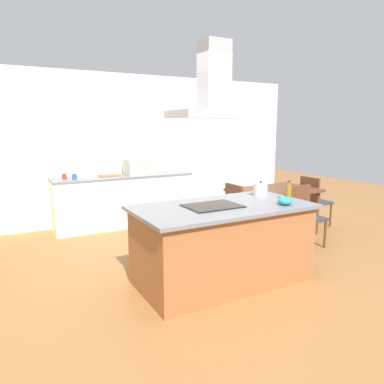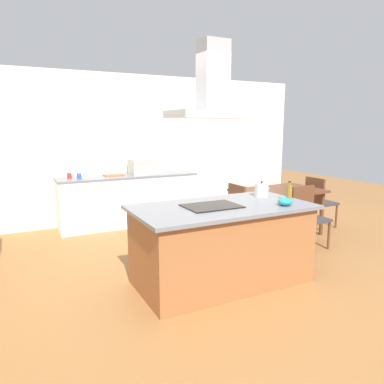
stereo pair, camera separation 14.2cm
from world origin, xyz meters
TOP-DOWN VIEW (x-y plane):
  - ground at (0.00, 1.50)m, footprint 16.00×16.00m
  - wall_back at (0.00, 3.25)m, footprint 7.20×0.10m
  - kitchen_island at (0.00, 0.00)m, footprint 2.01×1.06m
  - cooktop at (-0.13, 0.00)m, footprint 0.60×0.44m
  - tea_kettle at (0.71, 0.22)m, footprint 0.22×0.17m
  - olive_oil_bottle at (0.83, -0.15)m, footprint 0.07×0.07m
  - mixing_bowl at (0.62, -0.32)m, footprint 0.16×0.16m
  - back_counter at (-0.20, 2.88)m, footprint 2.47×0.62m
  - countertop_microwave at (0.10, 2.88)m, footprint 0.50×0.38m
  - coffee_mug_red at (-1.20, 2.93)m, footprint 0.08×0.08m
  - coffee_mug_blue at (-1.06, 2.82)m, footprint 0.08×0.08m
  - cutting_board at (-0.44, 2.93)m, footprint 0.34×0.24m
  - dining_table at (1.79, 1.17)m, footprint 1.40×0.90m
  - chair_facing_island at (1.79, 0.50)m, footprint 0.42×0.42m
  - chair_at_right_end at (2.71, 1.17)m, footprint 0.42×0.42m
  - chair_at_left_end at (0.88, 1.17)m, footprint 0.42×0.42m
  - range_hood at (-0.13, 0.00)m, footprint 0.90×0.55m

SIDE VIEW (x-z plane):
  - ground at x=0.00m, z-range 0.00..0.00m
  - back_counter at x=-0.20m, z-range 0.00..0.90m
  - kitchen_island at x=0.00m, z-range 0.00..0.90m
  - chair_facing_island at x=1.79m, z-range 0.06..0.95m
  - chair_at_right_end at x=2.71m, z-range 0.06..0.95m
  - chair_at_left_end at x=0.88m, z-range 0.06..0.95m
  - dining_table at x=1.79m, z-range 0.29..1.04m
  - cooktop at x=-0.13m, z-range 0.90..0.91m
  - cutting_board at x=-0.44m, z-range 0.90..0.92m
  - mixing_bowl at x=0.62m, z-range 0.90..0.99m
  - coffee_mug_red at x=-1.20m, z-range 0.90..0.99m
  - coffee_mug_blue at x=-1.06m, z-range 0.90..0.99m
  - tea_kettle at x=0.71m, z-range 0.89..1.08m
  - olive_oil_bottle at x=0.83m, z-range 0.88..1.12m
  - countertop_microwave at x=0.10m, z-range 0.90..1.18m
  - wall_back at x=0.00m, z-range 0.00..2.70m
  - range_hood at x=-0.13m, z-range 1.71..2.49m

